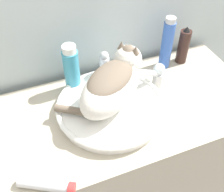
{
  "coord_description": "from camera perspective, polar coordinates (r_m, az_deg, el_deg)",
  "views": [
    {
      "loc": [
        -0.25,
        -0.41,
        1.61
      ],
      "look_at": [
        0.02,
        0.25,
        0.91
      ],
      "focal_mm": 45.0,
      "sensor_mm": 36.0,
      "label": 1
    }
  ],
  "objects": [
    {
      "name": "deodorant_stick",
      "position": [
        1.16,
        -1.52,
        5.9
      ],
      "size": [
        0.04,
        0.04,
        0.15
      ],
      "color": "silver",
      "rests_on": "vanity_counter"
    },
    {
      "name": "vanity_counter",
      "position": [
        1.4,
        -0.75,
        -14.8
      ],
      "size": [
        1.23,
        0.51,
        0.82
      ],
      "color": "#B2A893",
      "rests_on": "ground_plane"
    },
    {
      "name": "shampoo_bottle_tall",
      "position": [
        1.24,
        11.1,
        10.39
      ],
      "size": [
        0.05,
        0.05,
        0.24
      ],
      "color": "#335BB7",
      "rests_on": "vanity_counter"
    },
    {
      "name": "mouthwash_bottle",
      "position": [
        1.11,
        -8.21,
        5.35
      ],
      "size": [
        0.06,
        0.06,
        0.21
      ],
      "color": "teal",
      "rests_on": "vanity_counter"
    },
    {
      "name": "faucet",
      "position": [
        1.15,
        8.92,
        4.41
      ],
      "size": [
        0.15,
        0.07,
        0.14
      ],
      "rotation": [
        0.0,
        0.0,
        -2.86
      ],
      "color": "silver",
      "rests_on": "vanity_counter"
    },
    {
      "name": "sink_basin",
      "position": [
        1.06,
        -0.26,
        -2.27
      ],
      "size": [
        0.41,
        0.41,
        0.05
      ],
      "color": "white",
      "rests_on": "vanity_counter"
    },
    {
      "name": "cat",
      "position": [
        0.99,
        0.09,
        2.71
      ],
      "size": [
        0.38,
        0.31,
        0.19
      ],
      "rotation": [
        0.0,
        0.0,
        0.65
      ],
      "color": "silver",
      "rests_on": "sink_basin"
    },
    {
      "name": "cream_tube",
      "position": [
        0.9,
        -13.06,
        -17.18
      ],
      "size": [
        0.17,
        0.12,
        0.04
      ],
      "rotation": [
        0.0,
        0.0,
        -0.52
      ],
      "color": "silver",
      "rests_on": "vanity_counter"
    },
    {
      "name": "hairspray_can_black",
      "position": [
        1.3,
        14.32,
        9.83
      ],
      "size": [
        0.05,
        0.05,
        0.18
      ],
      "color": "#331E19",
      "rests_on": "vanity_counter"
    }
  ]
}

